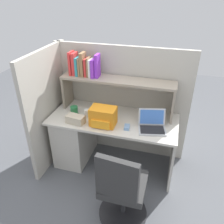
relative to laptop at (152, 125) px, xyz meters
name	(u,v)px	position (x,y,z in m)	size (l,w,h in m)	color
ground_plane	(113,163)	(-0.49, 0.10, -0.78)	(8.00, 8.00, 0.00)	#595B60
desk	(86,135)	(-0.88, 0.10, -0.38)	(1.60, 0.70, 0.73)	beige
cubicle_partition_rear	(121,102)	(-0.49, 0.48, -0.01)	(1.84, 0.05, 1.55)	#B2ADA0
cubicle_partition_left	(50,108)	(-1.34, 0.05, -0.01)	(0.05, 1.06, 1.55)	#B2ADA0
overhead_hutch	(117,86)	(-0.49, 0.30, 0.30)	(1.44, 0.28, 0.45)	gray
reference_books_on_shelf	(84,66)	(-0.93, 0.30, 0.53)	(0.38, 0.17, 0.30)	red
laptop	(152,125)	(0.00, 0.00, 0.00)	(0.36, 0.33, 0.22)	#B7BABF
backpack	(103,117)	(-0.57, -0.07, 0.06)	(0.30, 0.23, 0.22)	orange
computer_mouse	(127,127)	(-0.28, -0.07, -0.03)	(0.06, 0.10, 0.03)	#7299C6
paper_cup	(87,113)	(-0.82, 0.06, 0.00)	(0.08, 0.08, 0.10)	white
tissue_box	(75,119)	(-0.90, -0.13, 0.00)	(0.22, 0.12, 0.10)	#BFB299
snack_canister	(74,110)	(-1.01, 0.07, 0.00)	(0.10, 0.10, 0.11)	#26723F
office_chair	(122,192)	(-0.18, -0.71, -0.39)	(0.52, 0.52, 0.93)	black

